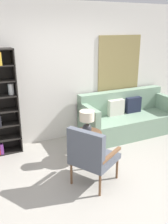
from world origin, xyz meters
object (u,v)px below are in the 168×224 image
couch (127,118)px  table_lamp (87,120)px  side_table (87,135)px  armchair (91,154)px

couch → table_lamp: size_ratio=4.94×
couch → side_table: (-1.27, -0.64, 0.11)m
armchair → couch: bearing=41.0°
armchair → table_lamp: table_lamp is taller
armchair → table_lamp: 0.76m
couch → side_table: couch is taller
side_table → table_lamp: bearing=-118.1°
table_lamp → couch: bearing=28.0°
side_table → table_lamp: (-0.03, -0.05, 0.31)m
side_table → couch: bearing=26.6°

